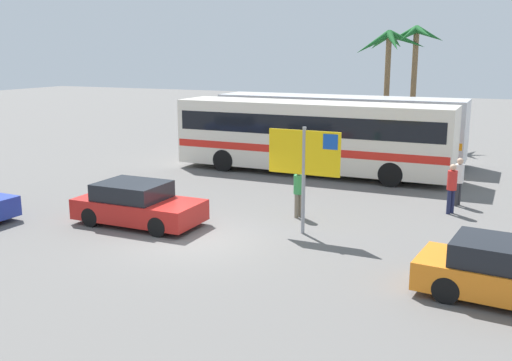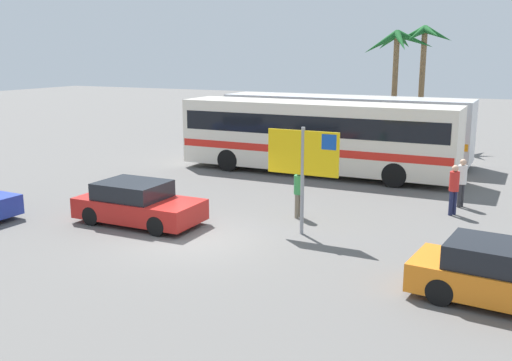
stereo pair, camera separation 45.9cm
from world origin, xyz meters
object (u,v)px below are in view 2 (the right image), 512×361
bus_front_coach (316,134)px  car_red (138,204)px  bus_rear_coach (344,125)px  ferry_sign (304,157)px  pedestrian_near_sign (299,189)px  pedestrian_by_bus (454,186)px  car_orange (507,277)px  pedestrian_crossing_lot (462,179)px

bus_front_coach → car_red: (-2.36, -9.69, -1.15)m
bus_front_coach → bus_rear_coach: 3.81m
ferry_sign → pedestrian_near_sign: ferry_sign is taller
ferry_sign → pedestrian_near_sign: 2.24m
bus_front_coach → pedestrian_by_bus: size_ratio=7.22×
ferry_sign → bus_front_coach: bearing=108.8°
bus_front_coach → pedestrian_near_sign: (1.96, -6.87, -0.83)m
bus_rear_coach → ferry_sign: 12.56m
bus_rear_coach → car_orange: bearing=-60.8°
car_red → car_orange: (10.84, -1.52, -0.00)m
car_orange → ferry_sign: bearing=159.8°
bus_rear_coach → car_orange: (8.40, -15.02, -1.15)m
pedestrian_near_sign → bus_front_coach: bearing=123.8°
ferry_sign → car_red: bearing=-165.7°
pedestrian_by_bus → bus_rear_coach: bearing=-18.0°
pedestrian_crossing_lot → ferry_sign: bearing=-104.2°
car_red → pedestrian_by_bus: size_ratio=2.36×
car_red → pedestrian_near_sign: pedestrian_near_sign is taller
car_red → pedestrian_by_bus: 10.32m
car_orange → pedestrian_by_bus: pedestrian_by_bus is taller
ferry_sign → car_red: 5.52m
pedestrian_crossing_lot → pedestrian_near_sign: (-4.60, -3.72, -0.05)m
car_orange → pedestrian_near_sign: 7.84m
pedestrian_near_sign → bus_rear_coach: bearing=117.9°
pedestrian_near_sign → ferry_sign: bearing=-45.8°
bus_front_coach → ferry_sign: size_ratio=3.81×
bus_front_coach → pedestrian_near_sign: bus_front_coach is taller
bus_rear_coach → car_orange: bus_rear_coach is taller
bus_front_coach → bus_rear_coach: same height
bus_rear_coach → ferry_sign: (2.67, -12.26, 0.54)m
pedestrian_by_bus → ferry_sign: bearing=81.9°
pedestrian_crossing_lot → pedestrian_near_sign: pedestrian_crossing_lot is taller
ferry_sign → pedestrian_by_bus: 5.69m
bus_front_coach → pedestrian_by_bus: (6.46, -4.35, -0.79)m
bus_front_coach → pedestrian_crossing_lot: (6.56, -3.15, -0.78)m
bus_rear_coach → pedestrian_near_sign: (1.89, -10.68, -0.83)m
bus_rear_coach → pedestrian_by_bus: 10.39m
car_red → pedestrian_near_sign: bearing=33.3°
ferry_sign → pedestrian_crossing_lot: ferry_sign is taller
pedestrian_by_bus → pedestrian_near_sign: bearing=63.3°
bus_rear_coach → pedestrian_crossing_lot: bearing=-47.0°
ferry_sign → pedestrian_crossing_lot: (3.82, 5.31, -1.32)m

